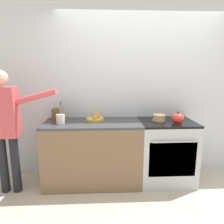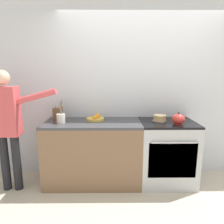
% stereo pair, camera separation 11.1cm
% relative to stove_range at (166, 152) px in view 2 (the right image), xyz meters
% --- Properties ---
extents(ground_plane, '(16.00, 16.00, 0.00)m').
position_rel_stove_range_xyz_m(ground_plane, '(-0.34, -0.31, -0.46)').
color(ground_plane, beige).
extents(wall_back, '(8.00, 0.04, 2.60)m').
position_rel_stove_range_xyz_m(wall_back, '(-0.34, 0.34, 0.84)').
color(wall_back, silver).
rests_on(wall_back, ground_plane).
extents(counter_cabinet, '(1.38, 0.63, 0.92)m').
position_rel_stove_range_xyz_m(counter_cabinet, '(-1.08, 0.00, -0.00)').
color(counter_cabinet, brown).
rests_on(counter_cabinet, ground_plane).
extents(stove_range, '(0.79, 0.66, 0.92)m').
position_rel_stove_range_xyz_m(stove_range, '(0.00, 0.00, 0.00)').
color(stove_range, '#B7BABF').
rests_on(stove_range, ground_plane).
extents(layer_cake, '(0.22, 0.22, 0.10)m').
position_rel_stove_range_xyz_m(layer_cake, '(-0.11, 0.02, 0.51)').
color(layer_cake, '#4C4C51').
rests_on(layer_cake, stove_range).
extents(tea_kettle, '(0.21, 0.17, 0.17)m').
position_rel_stove_range_xyz_m(tea_kettle, '(0.10, -0.13, 0.53)').
color(tea_kettle, red).
rests_on(tea_kettle, stove_range).
extents(knife_block, '(0.11, 0.16, 0.28)m').
position_rel_stove_range_xyz_m(knife_block, '(-1.61, 0.13, 0.56)').
color(knife_block, brown).
rests_on(knife_block, counter_cabinet).
extents(utensil_crock, '(0.12, 0.12, 0.33)m').
position_rel_stove_range_xyz_m(utensil_crock, '(-1.52, -0.05, 0.53)').
color(utensil_crock, silver).
rests_on(utensil_crock, counter_cabinet).
extents(fruit_bowl, '(0.26, 0.26, 0.10)m').
position_rel_stove_range_xyz_m(fruit_bowl, '(-1.04, 0.10, 0.49)').
color(fruit_bowl, gold).
rests_on(fruit_bowl, counter_cabinet).
extents(person_baker, '(0.93, 0.20, 1.65)m').
position_rel_stove_range_xyz_m(person_baker, '(-2.19, -0.19, 0.53)').
color(person_baker, black).
rests_on(person_baker, ground_plane).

